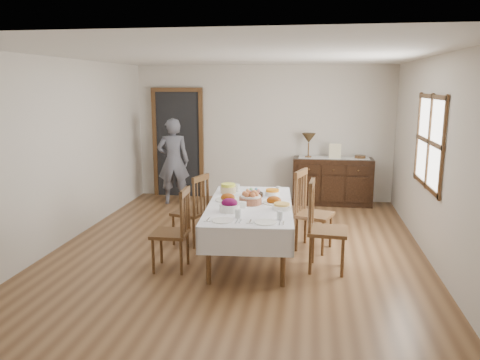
# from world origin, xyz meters

# --- Properties ---
(ground) EXTENTS (6.00, 6.00, 0.00)m
(ground) POSITION_xyz_m (0.00, 0.00, 0.00)
(ground) COLOR brown
(room_shell) EXTENTS (5.02, 6.02, 2.65)m
(room_shell) POSITION_xyz_m (-0.15, 0.42, 1.64)
(room_shell) COLOR silver
(room_shell) RESTS_ON ground
(dining_table) EXTENTS (1.23, 2.17, 0.72)m
(dining_table) POSITION_xyz_m (0.19, -0.30, 0.63)
(dining_table) COLOR silver
(dining_table) RESTS_ON ground
(chair_left_near) EXTENTS (0.44, 0.44, 1.02)m
(chair_left_near) POSITION_xyz_m (-0.66, -0.85, 0.51)
(chair_left_near) COLOR #51341C
(chair_left_near) RESTS_ON ground
(chair_left_far) EXTENTS (0.53, 0.53, 1.01)m
(chair_left_far) POSITION_xyz_m (-0.67, 0.10, 0.51)
(chair_left_far) COLOR #51341C
(chair_left_far) RESTS_ON ground
(chair_right_near) EXTENTS (0.49, 0.49, 1.11)m
(chair_right_near) POSITION_xyz_m (1.12, -0.58, 0.56)
(chair_right_near) COLOR #51341C
(chair_right_near) RESTS_ON ground
(chair_right_far) EXTENTS (0.57, 0.57, 1.10)m
(chair_right_far) POSITION_xyz_m (0.97, 0.15, 0.55)
(chair_right_far) COLOR #51341C
(chair_right_far) RESTS_ON ground
(sideboard) EXTENTS (1.47, 0.53, 0.88)m
(sideboard) POSITION_xyz_m (1.36, 2.72, 0.44)
(sideboard) COLOR black
(sideboard) RESTS_ON ground
(person) EXTENTS (0.61, 0.47, 1.74)m
(person) POSITION_xyz_m (-1.62, 2.31, 0.87)
(person) COLOR #50525D
(person) RESTS_ON ground
(bread_basket) EXTENTS (0.29, 0.29, 0.17)m
(bread_basket) POSITION_xyz_m (0.20, -0.30, 0.79)
(bread_basket) COLOR brown
(bread_basket) RESTS_ON dining_table
(egg_basket) EXTENTS (0.27, 0.27, 0.11)m
(egg_basket) POSITION_xyz_m (0.18, 0.11, 0.76)
(egg_basket) COLOR black
(egg_basket) RESTS_ON dining_table
(ham_platter_a) EXTENTS (0.34, 0.34, 0.11)m
(ham_platter_a) POSITION_xyz_m (-0.12, -0.16, 0.75)
(ham_platter_a) COLOR white
(ham_platter_a) RESTS_ON dining_table
(ham_platter_b) EXTENTS (0.29, 0.29, 0.11)m
(ham_platter_b) POSITION_xyz_m (0.49, -0.22, 0.75)
(ham_platter_b) COLOR white
(ham_platter_b) RESTS_ON dining_table
(beet_bowl) EXTENTS (0.25, 0.25, 0.16)m
(beet_bowl) POSITION_xyz_m (-0.01, -0.69, 0.79)
(beet_bowl) COLOR white
(beet_bowl) RESTS_ON dining_table
(carrot_bowl) EXTENTS (0.20, 0.20, 0.09)m
(carrot_bowl) POSITION_xyz_m (0.44, 0.20, 0.77)
(carrot_bowl) COLOR white
(carrot_bowl) RESTS_ON dining_table
(pineapple_bowl) EXTENTS (0.22, 0.22, 0.13)m
(pineapple_bowl) POSITION_xyz_m (-0.20, 0.27, 0.79)
(pineapple_bowl) COLOR #D2B884
(pineapple_bowl) RESTS_ON dining_table
(casserole_dish) EXTENTS (0.25, 0.25, 0.07)m
(casserole_dish) POSITION_xyz_m (0.61, -0.49, 0.75)
(casserole_dish) COLOR white
(casserole_dish) RESTS_ON dining_table
(butter_dish) EXTENTS (0.15, 0.10, 0.07)m
(butter_dish) POSITION_xyz_m (0.10, -0.48, 0.76)
(butter_dish) COLOR white
(butter_dish) RESTS_ON dining_table
(setting_left) EXTENTS (0.43, 0.31, 0.10)m
(setting_left) POSITION_xyz_m (0.04, -1.06, 0.74)
(setting_left) COLOR white
(setting_left) RESTS_ON dining_table
(setting_right) EXTENTS (0.43, 0.31, 0.10)m
(setting_right) POSITION_xyz_m (0.52, -1.06, 0.74)
(setting_right) COLOR white
(setting_right) RESTS_ON dining_table
(glass_far_a) EXTENTS (0.07, 0.07, 0.11)m
(glass_far_a) POSITION_xyz_m (-0.08, 0.39, 0.78)
(glass_far_a) COLOR silver
(glass_far_a) RESTS_ON dining_table
(glass_far_b) EXTENTS (0.07, 0.07, 0.09)m
(glass_far_b) POSITION_xyz_m (0.50, 0.39, 0.77)
(glass_far_b) COLOR silver
(glass_far_b) RESTS_ON dining_table
(runner) EXTENTS (1.30, 0.35, 0.01)m
(runner) POSITION_xyz_m (1.37, 2.76, 0.89)
(runner) COLOR silver
(runner) RESTS_ON sideboard
(table_lamp) EXTENTS (0.26, 0.26, 0.46)m
(table_lamp) POSITION_xyz_m (0.90, 2.71, 1.24)
(table_lamp) COLOR brown
(table_lamp) RESTS_ON sideboard
(picture_frame) EXTENTS (0.22, 0.08, 0.28)m
(picture_frame) POSITION_xyz_m (1.39, 2.65, 1.02)
(picture_frame) COLOR beige
(picture_frame) RESTS_ON sideboard
(deco_bowl) EXTENTS (0.20, 0.20, 0.06)m
(deco_bowl) POSITION_xyz_m (1.85, 2.75, 0.91)
(deco_bowl) COLOR #51341C
(deco_bowl) RESTS_ON sideboard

